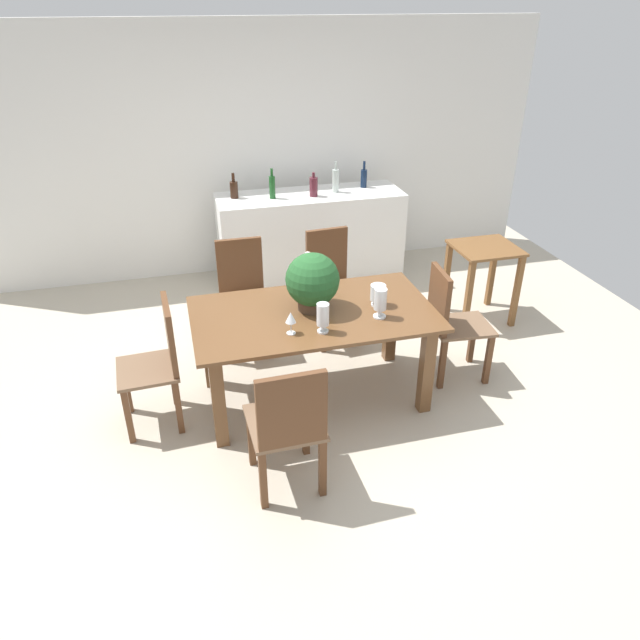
% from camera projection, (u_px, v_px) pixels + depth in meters
% --- Properties ---
extents(ground_plane, '(7.04, 7.04, 0.00)m').
position_uv_depth(ground_plane, '(312.00, 391.00, 4.72)').
color(ground_plane, '#BCB29E').
extents(back_wall, '(6.40, 0.10, 2.60)m').
position_uv_depth(back_wall, '(251.00, 152.00, 6.29)').
color(back_wall, white).
rests_on(back_wall, ground).
extents(dining_table, '(1.77, 0.99, 0.75)m').
position_uv_depth(dining_table, '(314.00, 328.00, 4.37)').
color(dining_table, brown).
rests_on(dining_table, ground).
extents(chair_near_left, '(0.46, 0.48, 0.95)m').
position_uv_depth(chair_near_left, '(288.00, 424.00, 3.53)').
color(chair_near_left, brown).
rests_on(chair_near_left, ground).
extents(chair_far_left, '(0.43, 0.43, 0.98)m').
position_uv_depth(chair_far_left, '(243.00, 290.00, 5.09)').
color(chair_far_left, brown).
rests_on(chair_far_left, ground).
extents(chair_far_right, '(0.45, 0.47, 0.99)m').
position_uv_depth(chair_far_right, '(330.00, 280.00, 5.27)').
color(chair_far_right, brown).
rests_on(chair_far_right, ground).
extents(chair_foot_end, '(0.49, 0.44, 0.96)m').
position_uv_depth(chair_foot_end, '(450.00, 320.00, 4.67)').
color(chair_foot_end, brown).
rests_on(chair_foot_end, ground).
extents(chair_head_end, '(0.44, 0.46, 0.96)m').
position_uv_depth(chair_head_end, '(159.00, 359.00, 4.16)').
color(chair_head_end, brown).
rests_on(chair_head_end, ground).
extents(flower_centerpiece, '(0.39, 0.41, 0.43)m').
position_uv_depth(flower_centerpiece, '(313.00, 281.00, 4.24)').
color(flower_centerpiece, '#4C3828').
rests_on(flower_centerpiece, dining_table).
extents(crystal_vase_left, '(0.09, 0.09, 0.21)m').
position_uv_depth(crystal_vase_left, '(323.00, 316.00, 3.99)').
color(crystal_vase_left, silver).
rests_on(crystal_vase_left, dining_table).
extents(crystal_vase_center_near, '(0.09, 0.09, 0.22)m').
position_uv_depth(crystal_vase_center_near, '(380.00, 301.00, 4.17)').
color(crystal_vase_center_near, silver).
rests_on(crystal_vase_center_near, dining_table).
extents(crystal_vase_right, '(0.11, 0.11, 0.16)m').
position_uv_depth(crystal_vase_right, '(378.00, 293.00, 4.35)').
color(crystal_vase_right, silver).
rests_on(crystal_vase_right, dining_table).
extents(wine_glass, '(0.07, 0.07, 0.16)m').
position_uv_depth(wine_glass, '(291.00, 318.00, 3.97)').
color(wine_glass, silver).
rests_on(wine_glass, dining_table).
extents(kitchen_counter, '(1.92, 0.62, 0.98)m').
position_uv_depth(kitchen_counter, '(311.00, 239.00, 6.28)').
color(kitchen_counter, white).
rests_on(kitchen_counter, ground).
extents(wine_bottle_clear, '(0.07, 0.07, 0.31)m').
position_uv_depth(wine_bottle_clear, '(336.00, 180.00, 6.05)').
color(wine_bottle_clear, '#B2BFB7').
rests_on(wine_bottle_clear, kitchen_counter).
extents(wine_bottle_dark, '(0.06, 0.06, 0.30)m').
position_uv_depth(wine_bottle_dark, '(272.00, 187.00, 5.86)').
color(wine_bottle_dark, '#194C1E').
rests_on(wine_bottle_dark, kitchen_counter).
extents(wine_bottle_tall, '(0.07, 0.07, 0.27)m').
position_uv_depth(wine_bottle_tall, '(364.00, 178.00, 6.21)').
color(wine_bottle_tall, '#0F1E38').
rests_on(wine_bottle_tall, kitchen_counter).
extents(wine_bottle_amber, '(0.08, 0.08, 0.24)m').
position_uv_depth(wine_bottle_amber, '(314.00, 187.00, 5.94)').
color(wine_bottle_amber, '#511E28').
rests_on(wine_bottle_amber, kitchen_counter).
extents(wine_bottle_green, '(0.08, 0.08, 0.25)m').
position_uv_depth(wine_bottle_green, '(234.00, 189.00, 5.89)').
color(wine_bottle_green, black).
rests_on(wine_bottle_green, kitchen_counter).
extents(side_table, '(0.57, 0.54, 0.74)m').
position_uv_depth(side_table, '(483.00, 266.00, 5.53)').
color(side_table, brown).
rests_on(side_table, ground).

